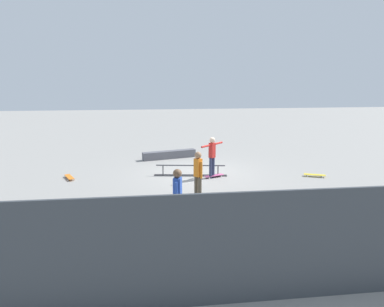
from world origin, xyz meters
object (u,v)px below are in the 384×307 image
at_px(grind_rail, 190,171).
at_px(skater_main, 212,154).
at_px(bystander_orange_shirt, 198,173).
at_px(loose_skateboard_yellow, 315,175).
at_px(bystander_blue_shirt, 178,196).
at_px(loose_skateboard_orange, 69,177).
at_px(skateboard_main, 214,176).
at_px(skate_ledge, 169,155).

xyz_separation_m(grind_rail, skater_main, (-0.78, 0.43, 0.74)).
relative_size(bystander_orange_shirt, loose_skateboard_yellow, 1.93).
bearing_deg(bystander_orange_shirt, loose_skateboard_yellow, 74.93).
relative_size(skater_main, bystander_blue_shirt, 0.99).
bearing_deg(loose_skateboard_orange, bystander_blue_shirt, 11.33).
bearing_deg(skateboard_main, bystander_orange_shirt, 47.74).
bearing_deg(grind_rail, skate_ledge, -69.49).
bearing_deg(bystander_orange_shirt, skate_ledge, 146.49).
height_order(grind_rail, bystander_orange_shirt, bystander_orange_shirt).
distance_m(skater_main, loose_skateboard_orange, 5.55).
distance_m(skater_main, bystander_blue_shirt, 4.91).
distance_m(bystander_blue_shirt, loose_skateboard_yellow, 7.19).
relative_size(skater_main, skateboard_main, 1.95).
relative_size(skate_ledge, loose_skateboard_yellow, 3.18).
distance_m(grind_rail, skater_main, 1.16).
relative_size(skate_ledge, skateboard_main, 3.17).
bearing_deg(loose_skateboard_orange, skate_ledge, 102.10).
bearing_deg(skate_ledge, skateboard_main, 113.48).
bearing_deg(bystander_orange_shirt, grind_rail, 139.21).
bearing_deg(loose_skateboard_yellow, loose_skateboard_orange, 16.40).
height_order(loose_skateboard_orange, loose_skateboard_yellow, same).
relative_size(skate_ledge, bystander_orange_shirt, 1.64).
xyz_separation_m(bystander_orange_shirt, loose_skateboard_orange, (4.56, -3.03, -0.82)).
bearing_deg(skate_ledge, bystander_blue_shirt, 88.05).
bearing_deg(skater_main, bystander_blue_shirt, -153.19).
bearing_deg(bystander_blue_shirt, loose_skateboard_orange, -125.90).
xyz_separation_m(skater_main, skateboard_main, (-0.09, -0.04, -0.85)).
distance_m(skate_ledge, bystander_orange_shirt, 6.11).
height_order(skateboard_main, bystander_blue_shirt, bystander_blue_shirt).
xyz_separation_m(skate_ledge, bystander_blue_shirt, (0.28, 8.16, 0.72)).
height_order(bystander_orange_shirt, loose_skateboard_yellow, bystander_orange_shirt).
relative_size(grind_rail, skater_main, 1.81).
distance_m(skater_main, skateboard_main, 0.86).
distance_m(skate_ledge, loose_skateboard_yellow, 6.71).
height_order(skateboard_main, loose_skateboard_orange, same).
bearing_deg(skater_main, skateboard_main, -17.07).
distance_m(grind_rail, loose_skateboard_yellow, 4.88).
height_order(skater_main, bystander_orange_shirt, skater_main).
height_order(bystander_blue_shirt, loose_skateboard_orange, bystander_blue_shirt).
bearing_deg(skate_ledge, grind_rail, 101.75).
bearing_deg(skater_main, bystander_orange_shirt, -152.61).
relative_size(skate_ledge, bystander_blue_shirt, 1.61).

